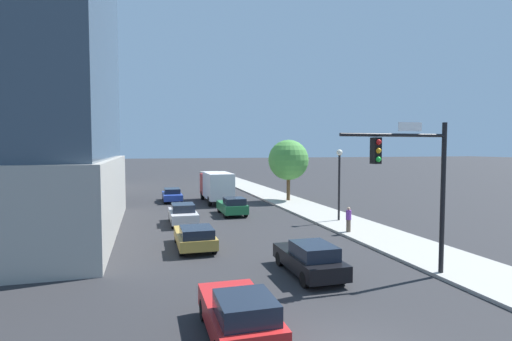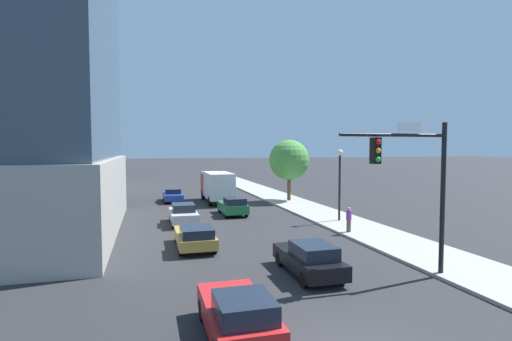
{
  "view_description": "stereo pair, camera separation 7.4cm",
  "coord_description": "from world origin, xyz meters",
  "px_view_note": "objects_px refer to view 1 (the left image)",
  "views": [
    {
      "loc": [
        -5.06,
        -8.89,
        5.47
      ],
      "look_at": [
        0.62,
        11.37,
        4.25
      ],
      "focal_mm": 27.52,
      "sensor_mm": 36.0,
      "label": 1
    },
    {
      "loc": [
        -4.99,
        -8.91,
        5.47
      ],
      "look_at": [
        0.62,
        11.37,
        4.25
      ],
      "focal_mm": 27.52,
      "sensor_mm": 36.0,
      "label": 2
    }
  ],
  "objects_px": {
    "traffic_light_pole": "(414,171)",
    "car_green": "(232,206)",
    "car_red": "(239,315)",
    "car_black": "(310,259)",
    "street_tree": "(288,160)",
    "car_gold": "(195,236)",
    "construction_building": "(31,41)",
    "box_truck": "(216,185)",
    "street_lamp": "(339,173)",
    "pedestrian_purple_shirt": "(349,219)",
    "car_blue": "(172,195)",
    "car_silver": "(183,214)"
  },
  "relations": [
    {
      "from": "traffic_light_pole",
      "to": "car_green",
      "type": "bearing_deg",
      "value": 102.78
    },
    {
      "from": "car_red",
      "to": "car_black",
      "type": "xyz_separation_m",
      "value": [
        4.22,
        4.77,
        -0.03
      ]
    },
    {
      "from": "car_green",
      "to": "street_tree",
      "type": "bearing_deg",
      "value": 41.53
    },
    {
      "from": "car_green",
      "to": "car_black",
      "type": "xyz_separation_m",
      "value": [
        0.0,
        -15.64,
        -0.02
      ]
    },
    {
      "from": "car_red",
      "to": "car_gold",
      "type": "bearing_deg",
      "value": 90.0
    },
    {
      "from": "construction_building",
      "to": "car_green",
      "type": "height_order",
      "value": "construction_building"
    },
    {
      "from": "construction_building",
      "to": "box_truck",
      "type": "relative_size",
      "value": 5.92
    },
    {
      "from": "street_lamp",
      "to": "car_green",
      "type": "xyz_separation_m",
      "value": [
        -6.9,
        5.07,
        -2.87
      ]
    },
    {
      "from": "car_gold",
      "to": "box_truck",
      "type": "bearing_deg",
      "value": 76.41
    },
    {
      "from": "traffic_light_pole",
      "to": "construction_building",
      "type": "bearing_deg",
      "value": 119.93
    },
    {
      "from": "pedestrian_purple_shirt",
      "to": "box_truck",
      "type": "bearing_deg",
      "value": 108.82
    },
    {
      "from": "car_gold",
      "to": "car_blue",
      "type": "distance_m",
      "value": 19.45
    },
    {
      "from": "street_tree",
      "to": "car_green",
      "type": "distance_m",
      "value": 10.24
    },
    {
      "from": "car_green",
      "to": "car_gold",
      "type": "xyz_separation_m",
      "value": [
        -4.22,
        -9.9,
        -0.05
      ]
    },
    {
      "from": "car_green",
      "to": "box_truck",
      "type": "bearing_deg",
      "value": 90.0
    },
    {
      "from": "street_lamp",
      "to": "box_truck",
      "type": "xyz_separation_m",
      "value": [
        -6.9,
        12.64,
        -1.87
      ]
    },
    {
      "from": "construction_building",
      "to": "car_silver",
      "type": "bearing_deg",
      "value": -59.71
    },
    {
      "from": "traffic_light_pole",
      "to": "street_tree",
      "type": "height_order",
      "value": "traffic_light_pole"
    },
    {
      "from": "street_lamp",
      "to": "car_black",
      "type": "bearing_deg",
      "value": -123.15
    },
    {
      "from": "car_red",
      "to": "box_truck",
      "type": "xyz_separation_m",
      "value": [
        4.22,
        27.98,
        1.0
      ]
    },
    {
      "from": "street_lamp",
      "to": "car_gold",
      "type": "bearing_deg",
      "value": -156.55
    },
    {
      "from": "street_lamp",
      "to": "car_black",
      "type": "relative_size",
      "value": 1.18
    },
    {
      "from": "construction_building",
      "to": "car_gold",
      "type": "bearing_deg",
      "value": -65.12
    },
    {
      "from": "construction_building",
      "to": "car_gold",
      "type": "relative_size",
      "value": 9.69
    },
    {
      "from": "street_lamp",
      "to": "car_black",
      "type": "height_order",
      "value": "street_lamp"
    },
    {
      "from": "car_silver",
      "to": "car_blue",
      "type": "distance_m",
      "value": 12.27
    },
    {
      "from": "car_red",
      "to": "car_silver",
      "type": "relative_size",
      "value": 0.96
    },
    {
      "from": "car_silver",
      "to": "car_black",
      "type": "bearing_deg",
      "value": -71.9
    },
    {
      "from": "car_green",
      "to": "car_gold",
      "type": "height_order",
      "value": "car_green"
    },
    {
      "from": "car_green",
      "to": "car_blue",
      "type": "height_order",
      "value": "car_green"
    },
    {
      "from": "box_truck",
      "to": "car_green",
      "type": "bearing_deg",
      "value": -90.0
    },
    {
      "from": "car_red",
      "to": "car_gold",
      "type": "height_order",
      "value": "car_red"
    },
    {
      "from": "car_blue",
      "to": "street_lamp",
      "type": "bearing_deg",
      "value": -52.73
    },
    {
      "from": "traffic_light_pole",
      "to": "pedestrian_purple_shirt",
      "type": "bearing_deg",
      "value": 78.63
    },
    {
      "from": "car_green",
      "to": "car_silver",
      "type": "xyz_separation_m",
      "value": [
        -4.22,
        -2.72,
        -0.0
      ]
    },
    {
      "from": "car_green",
      "to": "car_black",
      "type": "height_order",
      "value": "car_green"
    },
    {
      "from": "street_lamp",
      "to": "traffic_light_pole",
      "type": "bearing_deg",
      "value": -103.78
    },
    {
      "from": "car_gold",
      "to": "box_truck",
      "type": "xyz_separation_m",
      "value": [
        4.22,
        17.47,
        1.06
      ]
    },
    {
      "from": "car_gold",
      "to": "pedestrian_purple_shirt",
      "type": "relative_size",
      "value": 2.76
    },
    {
      "from": "car_gold",
      "to": "car_silver",
      "type": "bearing_deg",
      "value": 90.0
    },
    {
      "from": "street_tree",
      "to": "street_lamp",
      "type": "bearing_deg",
      "value": -91.48
    },
    {
      "from": "car_black",
      "to": "box_truck",
      "type": "distance_m",
      "value": 23.24
    },
    {
      "from": "street_tree",
      "to": "car_green",
      "type": "bearing_deg",
      "value": -138.47
    },
    {
      "from": "traffic_light_pole",
      "to": "car_green",
      "type": "xyz_separation_m",
      "value": [
        -3.92,
        17.26,
        -3.78
      ]
    },
    {
      "from": "car_green",
      "to": "pedestrian_purple_shirt",
      "type": "xyz_separation_m",
      "value": [
        5.6,
        -8.87,
        0.21
      ]
    },
    {
      "from": "box_truck",
      "to": "car_silver",
      "type": "bearing_deg",
      "value": -112.33
    },
    {
      "from": "car_red",
      "to": "pedestrian_purple_shirt",
      "type": "distance_m",
      "value": 15.16
    },
    {
      "from": "car_blue",
      "to": "traffic_light_pole",
      "type": "bearing_deg",
      "value": -73.11
    },
    {
      "from": "construction_building",
      "to": "box_truck",
      "type": "height_order",
      "value": "construction_building"
    },
    {
      "from": "construction_building",
      "to": "street_tree",
      "type": "height_order",
      "value": "construction_building"
    }
  ]
}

